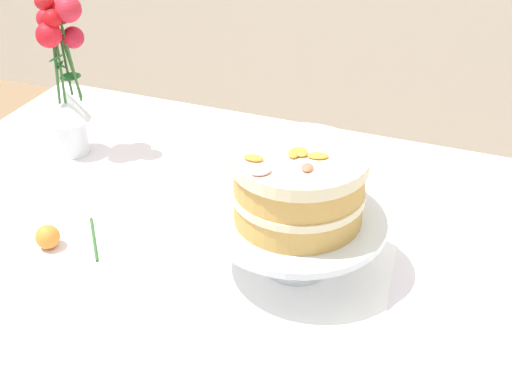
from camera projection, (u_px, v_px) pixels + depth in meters
The scene contains 7 objects.
dining_table at pixel (227, 287), 1.28m from camera, with size 1.40×1.00×0.74m.
linen_napkin at pixel (296, 266), 1.19m from camera, with size 0.32×0.32×0.00m, color white.
cake_stand at pixel (297, 227), 1.14m from camera, with size 0.29×0.29×0.10m.
layer_cake at pixel (299, 186), 1.10m from camera, with size 0.22×0.22×0.13m.
flower_vase at pixel (65, 77), 1.44m from camera, with size 0.11×0.10×0.35m.
fallen_rose at pixel (50, 237), 1.23m from camera, with size 0.13×0.12×0.04m.
loose_petal_1 at pixel (283, 185), 1.41m from camera, with size 0.04×0.02×0.01m, color orange.
Camera 1 is at (0.41, -0.93, 1.47)m, focal length 49.38 mm.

